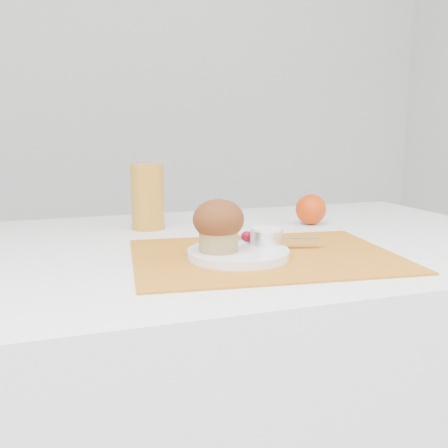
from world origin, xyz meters
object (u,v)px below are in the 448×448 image
object	(u,v)px
table	(256,402)
muffin	(218,224)
plate	(238,253)
orange	(311,209)
juice_glass	(148,196)

from	to	relation	value
table	muffin	xyz separation A→B (m)	(-0.13, -0.14, 0.44)
table	plate	distance (m)	0.42
plate	muffin	size ratio (longest dim) A/B	1.98
orange	muffin	bearing A→B (deg)	-140.79
muffin	orange	bearing A→B (deg)	39.21
orange	plate	bearing A→B (deg)	-137.30
juice_glass	muffin	size ratio (longest dim) A/B	1.67
juice_glass	plate	bearing A→B (deg)	-72.93
orange	table	bearing A→B (deg)	-147.79
juice_glass	muffin	world-z (taller)	juice_glass
table	muffin	bearing A→B (deg)	-132.94
plate	juice_glass	world-z (taller)	juice_glass
table	orange	size ratio (longest dim) A/B	16.30
juice_glass	muffin	bearing A→B (deg)	-78.94
table	juice_glass	world-z (taller)	juice_glass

